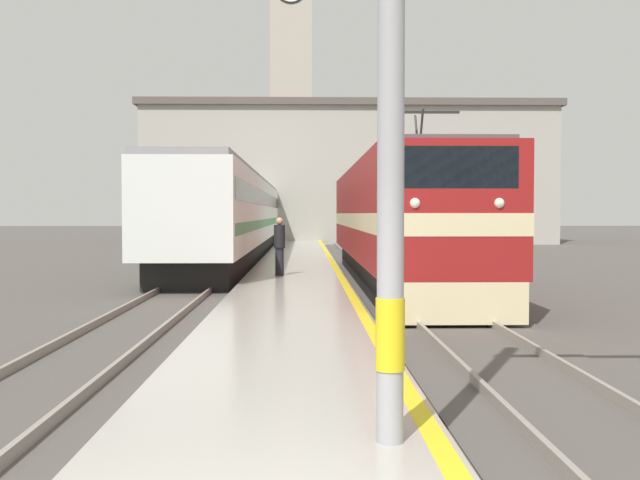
# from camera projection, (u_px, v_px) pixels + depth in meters

# --- Properties ---
(ground_plane) EXTENTS (200.00, 200.00, 0.00)m
(ground_plane) POSITION_uv_depth(u_px,v_px,m) (298.00, 262.00, 33.96)
(ground_plane) COLOR #514C47
(platform) EXTENTS (3.05, 140.00, 0.31)m
(platform) POSITION_uv_depth(u_px,v_px,m) (297.00, 266.00, 28.96)
(platform) COLOR #ADA89E
(platform) RESTS_ON ground
(rail_track_near) EXTENTS (2.84, 140.00, 0.16)m
(rail_track_near) POSITION_uv_depth(u_px,v_px,m) (378.00, 269.00, 29.03)
(rail_track_near) COLOR #514C47
(rail_track_near) RESTS_ON ground
(rail_track_far) EXTENTS (2.84, 140.00, 0.16)m
(rail_track_far) POSITION_uv_depth(u_px,v_px,m) (219.00, 270.00, 28.90)
(rail_track_far) COLOR #514C47
(rail_track_far) RESTS_ON ground
(locomotive_train) EXTENTS (2.92, 19.12, 4.77)m
(locomotive_train) POSITION_uv_depth(u_px,v_px,m) (396.00, 222.00, 23.54)
(locomotive_train) COLOR black
(locomotive_train) RESTS_ON ground
(passenger_train) EXTENTS (2.92, 51.08, 3.95)m
(passenger_train) POSITION_uv_depth(u_px,v_px,m) (249.00, 215.00, 45.05)
(passenger_train) COLOR black
(passenger_train) RESTS_ON ground
(catenary_mast) EXTENTS (2.47, 0.24, 7.10)m
(catenary_mast) POSITION_uv_depth(u_px,v_px,m) (405.00, 5.00, 6.08)
(catenary_mast) COLOR #9E9EA3
(catenary_mast) RESTS_ON platform
(person_on_platform) EXTENTS (0.34, 0.34, 1.78)m
(person_on_platform) POSITION_uv_depth(u_px,v_px,m) (279.00, 245.00, 22.87)
(person_on_platform) COLOR #23232D
(person_on_platform) RESTS_ON platform
(clock_tower) EXTENTS (4.34, 4.34, 26.37)m
(clock_tower) POSITION_uv_depth(u_px,v_px,m) (291.00, 75.00, 63.35)
(clock_tower) COLOR #ADA393
(clock_tower) RESTS_ON ground
(station_building) EXTENTS (30.35, 9.60, 10.31)m
(station_building) POSITION_uv_depth(u_px,v_px,m) (347.00, 175.00, 56.99)
(station_building) COLOR #A8A399
(station_building) RESTS_ON ground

